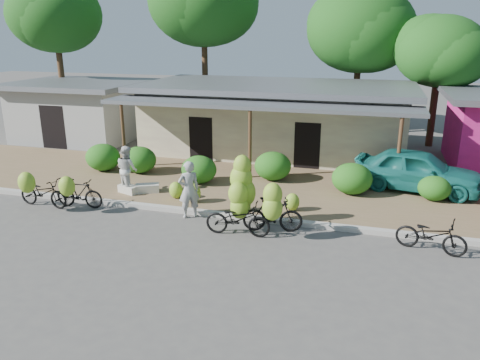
# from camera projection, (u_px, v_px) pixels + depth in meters

# --- Properties ---
(ground) EXTENTS (100.00, 100.00, 0.00)m
(ground) POSITION_uv_depth(u_px,v_px,m) (194.00, 242.00, 13.33)
(ground) COLOR #4D4B48
(ground) RESTS_ON ground
(sidewalk) EXTENTS (60.00, 6.00, 0.12)m
(sidewalk) POSITION_uv_depth(u_px,v_px,m) (242.00, 187.00, 17.89)
(sidewalk) COLOR brown
(sidewalk) RESTS_ON ground
(curb) EXTENTS (60.00, 0.25, 0.15)m
(curb) POSITION_uv_depth(u_px,v_px,m) (217.00, 214.00, 15.14)
(curb) COLOR #A8A399
(curb) RESTS_ON ground
(shop_main) EXTENTS (13.00, 8.50, 3.35)m
(shop_main) POSITION_uv_depth(u_px,v_px,m) (276.00, 118.00, 22.82)
(shop_main) COLOR beige
(shop_main) RESTS_ON ground
(shop_grey) EXTENTS (7.00, 6.00, 3.15)m
(shop_grey) POSITION_uv_depth(u_px,v_px,m) (81.00, 110.00, 25.83)
(shop_grey) COLOR gray
(shop_grey) RESTS_ON ground
(tree_back_left) EXTENTS (5.42, 5.31, 8.79)m
(tree_back_left) POSITION_uv_depth(u_px,v_px,m) (53.00, 13.00, 26.93)
(tree_back_left) COLOR #503620
(tree_back_left) RESTS_ON ground
(tree_far_center) EXTENTS (6.48, 6.46, 10.01)m
(tree_far_center) POSITION_uv_depth(u_px,v_px,m) (201.00, 0.00, 27.33)
(tree_far_center) COLOR #503620
(tree_far_center) RESTS_ON ground
(tree_center_right) EXTENTS (5.98, 5.93, 8.24)m
(tree_center_right) POSITION_uv_depth(u_px,v_px,m) (357.00, 27.00, 25.86)
(tree_center_right) COLOR #503620
(tree_center_right) RESTS_ON ground
(tree_near_right) EXTENTS (4.57, 4.40, 6.60)m
(tree_near_right) POSITION_uv_depth(u_px,v_px,m) (436.00, 49.00, 23.29)
(tree_near_right) COLOR #503620
(tree_near_right) RESTS_ON ground
(hedge_0) EXTENTS (1.46, 1.31, 1.14)m
(hedge_0) POSITION_uv_depth(u_px,v_px,m) (103.00, 157.00, 19.63)
(hedge_0) COLOR #125113
(hedge_0) RESTS_ON sidewalk
(hedge_1) EXTENTS (1.41, 1.27, 1.10)m
(hedge_1) POSITION_uv_depth(u_px,v_px,m) (139.00, 160.00, 19.33)
(hedge_1) COLOR #125113
(hedge_1) RESTS_ON sidewalk
(hedge_2) EXTENTS (1.38, 1.24, 1.07)m
(hedge_2) POSITION_uv_depth(u_px,v_px,m) (199.00, 170.00, 17.98)
(hedge_2) COLOR #125113
(hedge_2) RESTS_ON sidewalk
(hedge_3) EXTENTS (1.45, 1.30, 1.13)m
(hedge_3) POSITION_uv_depth(u_px,v_px,m) (273.00, 166.00, 18.36)
(hedge_3) COLOR #125113
(hedge_3) RESTS_ON sidewalk
(hedge_4) EXTENTS (1.44, 1.30, 1.13)m
(hedge_4) POSITION_uv_depth(u_px,v_px,m) (352.00, 179.00, 16.77)
(hedge_4) COLOR #125113
(hedge_4) RESTS_ON sidewalk
(hedge_5) EXTENTS (1.11, 1.00, 0.86)m
(hedge_5) POSITION_uv_depth(u_px,v_px,m) (434.00, 188.00, 16.15)
(hedge_5) COLOR #125113
(hedge_5) RESTS_ON sidewalk
(bike_far_left) EXTENTS (1.94, 1.29, 1.41)m
(bike_far_left) POSITION_uv_depth(u_px,v_px,m) (41.00, 191.00, 15.77)
(bike_far_left) COLOR black
(bike_far_left) RESTS_ON ground
(bike_left) EXTENTS (1.71, 1.17, 1.30)m
(bike_left) POSITION_uv_depth(u_px,v_px,m) (77.00, 192.00, 15.67)
(bike_left) COLOR black
(bike_left) RESTS_ON ground
(bike_center) EXTENTS (1.95, 1.24, 2.29)m
(bike_center) POSITION_uv_depth(u_px,v_px,m) (240.00, 204.00, 13.73)
(bike_center) COLOR black
(bike_center) RESTS_ON ground
(bike_right) EXTENTS (1.85, 1.30, 1.72)m
(bike_right) POSITION_uv_depth(u_px,v_px,m) (273.00, 211.00, 13.64)
(bike_right) COLOR black
(bike_right) RESTS_ON ground
(bike_far_right) EXTENTS (1.95, 1.09, 0.97)m
(bike_far_right) POSITION_uv_depth(u_px,v_px,m) (431.00, 235.00, 12.59)
(bike_far_right) COLOR black
(bike_far_right) RESTS_ON ground
(loose_banana_a) EXTENTS (0.48, 0.41, 0.60)m
(loose_banana_a) POSITION_uv_depth(u_px,v_px,m) (176.00, 190.00, 16.37)
(loose_banana_a) COLOR #8BBF2F
(loose_banana_a) RESTS_ON sidewalk
(loose_banana_b) EXTENTS (0.53, 0.45, 0.67)m
(loose_banana_b) POSITION_uv_depth(u_px,v_px,m) (193.00, 193.00, 15.98)
(loose_banana_b) COLOR #8BBF2F
(loose_banana_b) RESTS_ON sidewalk
(loose_banana_c) EXTENTS (0.47, 0.40, 0.59)m
(loose_banana_c) POSITION_uv_depth(u_px,v_px,m) (292.00, 202.00, 15.25)
(loose_banana_c) COLOR #8BBF2F
(loose_banana_c) RESTS_ON sidewalk
(sack_near) EXTENTS (0.94, 0.72, 0.30)m
(sack_near) POSITION_uv_depth(u_px,v_px,m) (147.00, 188.00, 17.04)
(sack_near) COLOR silver
(sack_near) RESTS_ON sidewalk
(sack_far) EXTENTS (0.83, 0.60, 0.28)m
(sack_far) POSITION_uv_depth(u_px,v_px,m) (129.00, 189.00, 16.98)
(sack_far) COLOR silver
(sack_far) RESTS_ON sidewalk
(vendor) EXTENTS (0.82, 0.77, 1.87)m
(vendor) POSITION_uv_depth(u_px,v_px,m) (189.00, 190.00, 14.82)
(vendor) COLOR gray
(vendor) RESTS_ON ground
(bystander) EXTENTS (1.05, 0.99, 1.71)m
(bystander) POSITION_uv_depth(u_px,v_px,m) (127.00, 169.00, 16.91)
(bystander) COLOR silver
(bystander) RESTS_ON sidewalk
(teal_van) EXTENTS (4.75, 2.59, 1.53)m
(teal_van) POSITION_uv_depth(u_px,v_px,m) (417.00, 170.00, 17.08)
(teal_van) COLOR #176B64
(teal_van) RESTS_ON sidewalk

